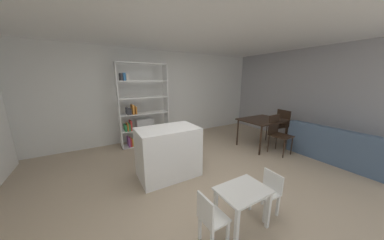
{
  "coord_description": "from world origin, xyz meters",
  "views": [
    {
      "loc": [
        -1.53,
        -2.42,
        1.77
      ],
      "look_at": [
        0.02,
        0.23,
        1.05
      ],
      "focal_mm": 16.11,
      "sensor_mm": 36.0,
      "label": 1
    }
  ],
  "objects": [
    {
      "name": "right_partition_gray",
      "position": [
        3.73,
        0.0,
        1.31
      ],
      "size": [
        0.06,
        5.36,
        2.62
      ],
      "primitive_type": "cube",
      "color": "#9E9EA3",
      "rests_on": "ground_plane"
    },
    {
      "name": "dining_chair_near",
      "position": [
        2.32,
        0.01,
        0.55
      ],
      "size": [
        0.43,
        0.47,
        0.93
      ],
      "rotation": [
        0.0,
        0.0,
        0.05
      ],
      "color": "black",
      "rests_on": "ground_plane"
    },
    {
      "name": "child_chair_right",
      "position": [
        0.37,
        -1.18,
        0.33
      ],
      "size": [
        0.31,
        0.31,
        0.57
      ],
      "rotation": [
        0.0,
        0.0,
        -1.63
      ],
      "color": "silver",
      "rests_on": "ground_plane"
    },
    {
      "name": "sofa",
      "position": [
        3.07,
        -0.96,
        0.27
      ],
      "size": [
        0.82,
        1.84,
        0.78
      ],
      "rotation": [
        0.0,
        0.0,
        1.57
      ],
      "color": "#475B75",
      "rests_on": "ground_plane"
    },
    {
      "name": "back_partition",
      "position": [
        0.0,
        2.65,
        1.31
      ],
      "size": [
        7.51,
        0.06,
        2.62
      ],
      "primitive_type": "cube",
      "color": "silver",
      "rests_on": "ground_plane"
    },
    {
      "name": "kitchen_island",
      "position": [
        -0.41,
        0.36,
        0.46
      ],
      "size": [
        1.08,
        0.68,
        0.93
      ],
      "primitive_type": "cube",
      "color": "white",
      "rests_on": "ground_plane"
    },
    {
      "name": "dining_table",
      "position": [
        2.32,
        0.46,
        0.68
      ],
      "size": [
        1.12,
        0.87,
        0.75
      ],
      "color": "black",
      "rests_on": "ground_plane"
    },
    {
      "name": "open_bookshelf",
      "position": [
        -0.41,
        2.22,
        0.94
      ],
      "size": [
        1.3,
        0.34,
        2.19
      ],
      "color": "white",
      "rests_on": "ground_plane"
    },
    {
      "name": "dining_chair_window_side",
      "position": [
        3.1,
        0.45,
        0.56
      ],
      "size": [
        0.49,
        0.5,
        0.93
      ],
      "rotation": [
        0.0,
        0.0,
        -1.72
      ],
      "color": "black",
      "rests_on": "ground_plane"
    },
    {
      "name": "ceiling_slab",
      "position": [
        0.0,
        0.0,
        2.65
      ],
      "size": [
        7.51,
        5.36,
        0.06
      ],
      "color": "white",
      "rests_on": "ground_plane"
    },
    {
      "name": "child_chair_left",
      "position": [
        -0.58,
        -1.18,
        0.34
      ],
      "size": [
        0.28,
        0.28,
        0.61
      ],
      "rotation": [
        0.0,
        0.0,
        1.6
      ],
      "color": "white",
      "rests_on": "ground_plane"
    },
    {
      "name": "child_table",
      "position": [
        -0.1,
        -1.18,
        0.42
      ],
      "size": [
        0.6,
        0.44,
        0.51
      ],
      "color": "silver",
      "rests_on": "ground_plane"
    },
    {
      "name": "ground_plane",
      "position": [
        0.0,
        0.0,
        0.0
      ],
      "size": [
        10.35,
        10.35,
        0.0
      ],
      "primitive_type": "plane",
      "color": "tan"
    }
  ]
}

